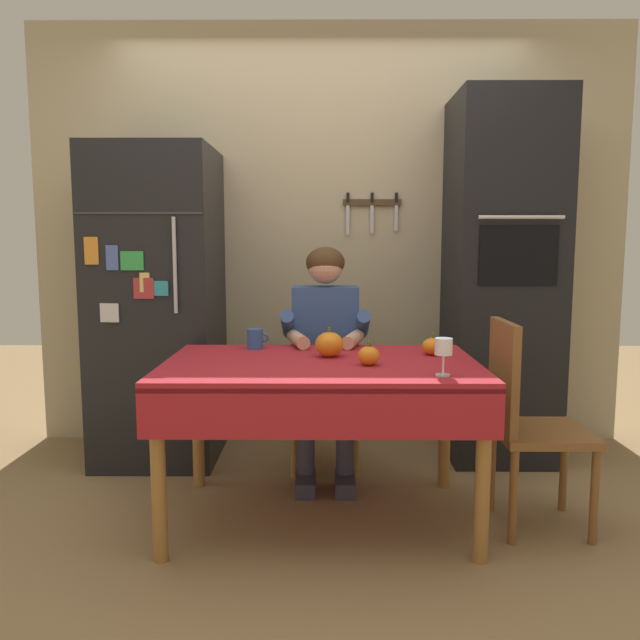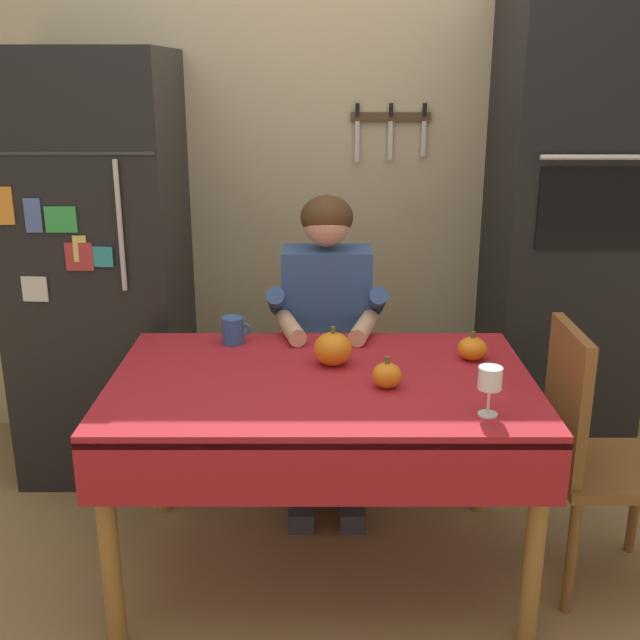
% 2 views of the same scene
% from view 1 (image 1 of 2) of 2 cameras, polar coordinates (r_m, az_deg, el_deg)
% --- Properties ---
extents(ground_plane, '(10.00, 10.00, 0.00)m').
position_cam_1_polar(ground_plane, '(2.96, 0.07, -18.36)').
color(ground_plane, '#93754C').
rests_on(ground_plane, ground).
extents(back_wall_assembly, '(3.70, 0.13, 2.60)m').
position_cam_1_polar(back_wall_assembly, '(4.02, 0.89, 7.50)').
color(back_wall_assembly, '#BCAD89').
rests_on(back_wall_assembly, ground).
extents(refrigerator, '(0.68, 0.71, 1.80)m').
position_cam_1_polar(refrigerator, '(3.77, -14.43, 1.23)').
color(refrigerator, black).
rests_on(refrigerator, ground).
extents(wall_oven, '(0.60, 0.64, 2.10)m').
position_cam_1_polar(wall_oven, '(3.82, 16.14, 3.50)').
color(wall_oven, black).
rests_on(wall_oven, ground).
extents(dining_table, '(1.40, 0.90, 0.74)m').
position_cam_1_polar(dining_table, '(2.81, 0.08, -5.51)').
color(dining_table, '#9E6B33').
rests_on(dining_table, ground).
extents(chair_behind_person, '(0.40, 0.40, 0.93)m').
position_cam_1_polar(chair_behind_person, '(3.62, 0.48, -5.02)').
color(chair_behind_person, tan).
rests_on(chair_behind_person, ground).
extents(seated_person, '(0.47, 0.55, 1.25)m').
position_cam_1_polar(seated_person, '(3.39, 0.48, -1.95)').
color(seated_person, '#38384C').
rests_on(seated_person, ground).
extents(chair_right_side, '(0.40, 0.40, 0.93)m').
position_cam_1_polar(chair_right_side, '(2.94, 18.09, -8.22)').
color(chair_right_side, brown).
rests_on(chair_right_side, ground).
extents(coffee_mug, '(0.11, 0.08, 0.10)m').
position_cam_1_polar(coffee_mug, '(3.16, -5.87, -1.69)').
color(coffee_mug, '#2D569E').
rests_on(coffee_mug, dining_table).
extents(wine_glass, '(0.07, 0.07, 0.15)m').
position_cam_1_polar(wine_glass, '(2.55, 11.14, -2.54)').
color(wine_glass, white).
rests_on(wine_glass, dining_table).
extents(pumpkin_large, '(0.13, 0.13, 0.14)m').
position_cam_1_polar(pumpkin_large, '(2.92, 0.85, -2.22)').
color(pumpkin_large, orange).
rests_on(pumpkin_large, dining_table).
extents(pumpkin_medium, '(0.10, 0.10, 0.10)m').
position_cam_1_polar(pumpkin_medium, '(3.02, 10.21, -2.36)').
color(pumpkin_medium, orange).
rests_on(pumpkin_medium, dining_table).
extents(pumpkin_small, '(0.09, 0.09, 0.11)m').
position_cam_1_polar(pumpkin_small, '(2.73, 4.45, -3.24)').
color(pumpkin_small, orange).
rests_on(pumpkin_small, dining_table).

